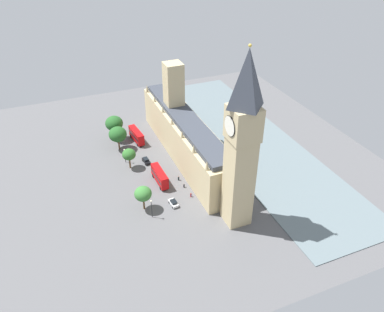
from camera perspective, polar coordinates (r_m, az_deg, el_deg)
ground_plane at (r=140.62m, az=-1.64°, el=-0.17°), size 135.11×135.11×0.00m
river_thames at (r=151.79m, az=8.82°, el=2.22°), size 31.74×121.60×0.25m
parliament_building at (r=137.57m, az=-1.10°, el=3.25°), size 11.33×65.11×31.62m
clock_tower at (r=98.86m, az=7.45°, el=2.18°), size 7.73×7.73×52.15m
double_decker_bus_corner at (r=150.48m, az=-8.29°, el=3.09°), size 3.58×10.70×4.75m
car_black_under_trees at (r=138.13m, az=-6.86°, el=-0.67°), size 2.15×4.34×1.74m
double_decker_bus_opposite_hall at (r=126.98m, az=-4.84°, el=-2.99°), size 2.91×10.57×4.75m
car_white_kerbside at (r=118.72m, az=-2.79°, el=-6.99°), size 2.23×4.18×1.74m
pedestrian_far_end at (r=125.62m, az=-1.20°, el=-4.45°), size 0.63×0.59×1.49m
pedestrian_trailing at (r=128.73m, az=-2.01°, el=-3.35°), size 0.61×0.51×1.68m
pedestrian_leading at (r=121.78m, az=-0.17°, el=-5.83°), size 0.60×0.67×1.60m
plane_tree_midblock at (r=150.91m, az=-11.55°, el=4.79°), size 6.78×6.78×10.04m
plane_tree_by_river_gate at (r=115.06m, az=-7.32°, el=-5.62°), size 5.25×5.25×8.07m
plane_tree_near_tower at (r=144.84m, az=-11.03°, el=3.20°), size 6.69×6.69×9.19m
plane_tree_slot_10 at (r=133.70m, az=-9.39°, el=0.22°), size 4.70×4.70×7.59m
street_lamp_slot_11 at (r=112.70m, az=-6.07°, el=-7.36°), size 0.56×0.56×6.46m
street_lamp_slot_12 at (r=137.69m, az=-10.02°, el=0.45°), size 0.56×0.56×5.62m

